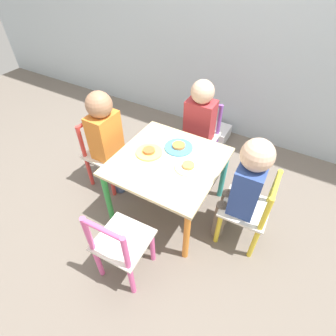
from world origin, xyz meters
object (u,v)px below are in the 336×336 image
Objects in this scene: plate_right at (188,167)px; plate_back at (179,147)px; chair_pink at (121,245)px; plate_left at (149,152)px; chair_red at (105,154)px; kids_table at (168,167)px; storage_bin at (214,132)px; chair_yellow at (249,211)px; chair_purple at (200,137)px; child_right at (245,184)px; child_left at (107,134)px; child_back at (199,121)px.

plate_back is (-0.13, 0.13, -0.00)m from plate_right.
chair_pink is at bearing -87.98° from plate_back.
plate_right is (0.11, 0.52, 0.18)m from chair_pink.
chair_pink is 3.20× the size of plate_left.
plate_right is (0.66, -0.00, 0.18)m from chair_red.
kids_table is 0.97m from storage_bin.
chair_red is 0.43m from plate_left.
chair_yellow and chair_purple have the same top height.
plate_left is (-0.16, 0.52, 0.18)m from chair_pink.
plate_left is (-0.12, -0.52, 0.18)m from chair_purple.
child_left is (-0.92, -0.01, 0.00)m from child_right.
plate_left is at bearing -106.33° from child_back.
chair_purple is 0.57m from plate_right.
chair_yellow is 3.36× the size of plate_right.
plate_back is 0.71× the size of storage_bin.
child_left is 4.80× the size of plate_right.
child_right reaches higher than plate_back.
child_back is (0.00, -0.06, 0.18)m from chair_purple.
kids_table is 0.15m from plate_left.
child_right reaches higher than storage_bin.
plate_left is at bearing -104.48° from chair_purple.
chair_red is 2.07× the size of storage_bin.
chair_yellow is at bearing -135.26° from chair_pink.
child_back is 0.48m from plate_left.
kids_table is 0.15m from plate_back.
chair_yellow and chair_red have the same top height.
chair_yellow is 0.57m from plate_back.
child_left is at bearing -164.30° from plate_back.
chair_yellow reaches higher than plate_left.
chair_yellow is 0.74m from chair_pink.
storage_bin is (0.49, 0.91, -0.20)m from chair_red.
chair_purple is (0.51, 0.52, 0.00)m from chair_red.
child_right is (-0.06, -0.00, 0.19)m from chair_yellow.
storage_bin is (-0.06, 1.44, -0.20)m from chair_pink.
storage_bin is at bearing 92.62° from plate_back.
chair_purple is at bearing -87.03° from storage_bin.
chair_red is 3.20× the size of plate_left.
chair_purple reaches higher than plate_left.
plate_left is (-0.66, -0.02, 0.18)m from chair_yellow.
storage_bin is (-0.04, 0.92, -0.32)m from kids_table.
chair_pink is 0.74m from child_left.
plate_back is (0.46, 0.13, -0.01)m from child_left.
child_right is (0.46, 0.02, 0.07)m from kids_table.
storage_bin is at bearing 83.87° from plate_left.
chair_yellow is 1.00× the size of chair_purple.
chair_yellow is at bearing 90.00° from child_right.
plate_left is at bearing -90.46° from child_right.
chair_purple is 0.43m from plate_back.
chair_pink is (0.04, -1.05, 0.00)m from chair_purple.
chair_pink is at bearing -133.47° from chair_red.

